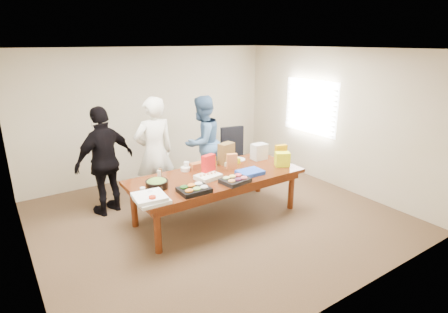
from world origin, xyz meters
TOP-DOWN VIEW (x-y plane):
  - floor at (0.00, 0.00)m, footprint 5.50×5.00m
  - ceiling at (0.00, 0.00)m, footprint 5.50×5.00m
  - wall_back at (0.00, 2.50)m, footprint 5.50×0.04m
  - wall_front at (0.00, -2.50)m, footprint 5.50×0.04m
  - wall_left at (-2.75, 0.00)m, footprint 0.04×5.00m
  - wall_right at (2.75, 0.00)m, footprint 0.04×5.00m
  - window_panel at (2.72, 0.60)m, footprint 0.03×1.40m
  - window_blinds at (2.68, 0.60)m, footprint 0.04×1.36m
  - conference_table at (0.00, 0.00)m, footprint 2.80×1.20m
  - office_chair at (1.09, 0.90)m, footprint 0.69×0.69m
  - person_center at (-0.62, 1.01)m, footprint 0.71×0.47m
  - person_right at (0.50, 1.28)m, footprint 1.07×0.95m
  - person_left at (-1.42, 1.19)m, footprint 1.16×0.75m
  - veggie_tray at (-0.64, -0.41)m, footprint 0.44×0.35m
  - fruit_tray at (0.06, -0.44)m, footprint 0.45×0.38m
  - sheet_cake at (-0.20, -0.07)m, footprint 0.42×0.34m
  - salad_bowl at (-1.02, 0.04)m, footprint 0.41×0.41m
  - chip_bag_blue at (0.47, -0.28)m, footprint 0.41×0.31m
  - chip_bag_red at (-0.11, 0.06)m, footprint 0.25×0.15m
  - chip_bag_yellow at (1.30, -0.09)m, footprint 0.22×0.14m
  - chip_bag_orange at (0.37, 0.09)m, footprint 0.19×0.13m
  - mayo_jar at (-0.29, 0.48)m, footprint 0.10×0.10m
  - mustard_bottle at (0.21, 0.39)m, footprint 0.07×0.07m
  - dressing_bottle at (-0.84, 0.31)m, footprint 0.06×0.06m
  - ranch_bottle at (-0.86, 0.29)m, footprint 0.07×0.07m
  - banana_bunch at (0.54, 0.32)m, footprint 0.25×0.15m
  - bread_loaf at (-0.10, 0.41)m, footprint 0.29×0.14m
  - kraft_bag at (0.45, 0.38)m, footprint 0.31×0.23m
  - red_cup at (-1.30, -0.47)m, footprint 0.11×0.11m
  - clear_cup_a at (-1.24, -0.24)m, footprint 0.08×0.08m
  - clear_cup_b at (-1.28, -0.07)m, footprint 0.08×0.08m
  - pizza_box_lower at (-1.27, -0.37)m, footprint 0.42×0.42m
  - pizza_box_upper at (-1.29, -0.35)m, footprint 0.45×0.45m
  - plate_a at (0.74, 0.42)m, footprint 0.28×0.28m
  - plate_b at (0.70, 0.51)m, footprint 0.24×0.24m
  - dip_bowl_a at (0.41, 0.28)m, footprint 0.20×0.20m
  - dip_bowl_b at (-0.32, 0.45)m, footprint 0.20×0.20m
  - grocery_bag_white at (1.08, 0.25)m, footprint 0.27×0.19m
  - grocery_bag_yellow at (1.18, -0.27)m, footprint 0.29×0.26m

SIDE VIEW (x-z plane):
  - floor at x=0.00m, z-range -0.02..0.00m
  - conference_table at x=0.00m, z-range 0.00..0.75m
  - office_chair at x=1.09m, z-range 0.00..1.13m
  - plate_b at x=0.70m, z-range 0.75..0.76m
  - plate_a at x=0.74m, z-range 0.75..0.77m
  - pizza_box_lower at x=-1.27m, z-range 0.75..0.80m
  - chip_bag_blue at x=0.47m, z-range 0.75..0.81m
  - fruit_tray at x=0.06m, z-range 0.75..0.81m
  - dip_bowl_b at x=-0.32m, z-range 0.75..0.81m
  - sheet_cake at x=-0.20m, z-range 0.75..0.82m
  - veggie_tray at x=-0.64m, z-range 0.75..0.82m
  - dip_bowl_a at x=0.41m, z-range 0.75..0.82m
  - banana_bunch at x=0.54m, z-range 0.75..0.83m
  - clear_cup_a at x=-1.24m, z-range 0.75..0.85m
  - clear_cup_b at x=-1.28m, z-range 0.75..0.85m
  - salad_bowl at x=-1.02m, z-range 0.75..0.86m
  - bread_loaf at x=-0.10m, z-range 0.75..0.86m
  - red_cup at x=-1.30m, z-range 0.75..0.87m
  - mayo_jar at x=-0.29m, z-range 0.75..0.89m
  - pizza_box_upper at x=-1.29m, z-range 0.80..0.84m
  - ranch_bottle at x=-0.86m, z-range 0.75..0.92m
  - mustard_bottle at x=0.21m, z-range 0.75..0.92m
  - dressing_bottle at x=-0.84m, z-range 0.75..0.93m
  - grocery_bag_yellow at x=1.18m, z-range 0.75..0.99m
  - chip_bag_orange at x=0.37m, z-range 0.75..1.02m
  - grocery_bag_white at x=1.08m, z-range 0.75..1.04m
  - chip_bag_yellow at x=1.30m, z-range 0.75..1.06m
  - person_right at x=0.50m, z-range 0.00..1.83m
  - person_left at x=-1.42m, z-range 0.00..1.83m
  - chip_bag_red at x=-0.11m, z-range 0.75..1.09m
  - kraft_bag at x=0.45m, z-range 0.75..1.12m
  - person_center at x=-0.62m, z-range 0.00..1.94m
  - wall_back at x=0.00m, z-range 0.00..2.70m
  - wall_front at x=0.00m, z-range 0.00..2.70m
  - wall_left at x=-2.75m, z-range 0.00..2.70m
  - wall_right at x=2.75m, z-range 0.00..2.70m
  - window_panel at x=2.72m, z-range 0.95..2.05m
  - window_blinds at x=2.68m, z-range 1.00..2.00m
  - ceiling at x=0.00m, z-range 2.70..2.72m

